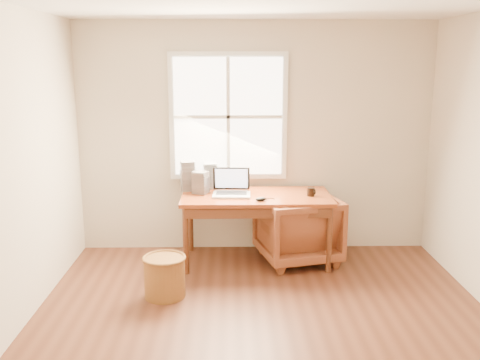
% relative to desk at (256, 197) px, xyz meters
% --- Properties ---
extents(room_shell, '(4.04, 4.54, 2.64)m').
position_rel_desk_xyz_m(room_shell, '(-0.02, -1.64, 0.59)').
color(room_shell, '#572E1E').
rests_on(room_shell, ground).
extents(desk, '(1.60, 0.80, 0.04)m').
position_rel_desk_xyz_m(desk, '(0.00, 0.00, 0.00)').
color(desk, brown).
rests_on(desk, room_shell).
extents(armchair, '(0.97, 0.99, 0.75)m').
position_rel_desk_xyz_m(armchair, '(0.45, -0.00, -0.36)').
color(armchair, brown).
rests_on(armchair, room_shell).
extents(wicker_stool, '(0.42, 0.42, 0.38)m').
position_rel_desk_xyz_m(wicker_stool, '(-0.89, -0.90, -0.54)').
color(wicker_stool, brown).
rests_on(wicker_stool, room_shell).
extents(laptop, '(0.45, 0.48, 0.33)m').
position_rel_desk_xyz_m(laptop, '(-0.27, -0.04, 0.18)').
color(laptop, '#B7BABE').
rests_on(laptop, desk).
extents(mouse, '(0.13, 0.11, 0.04)m').
position_rel_desk_xyz_m(mouse, '(0.04, -0.25, 0.04)').
color(mouse, black).
rests_on(mouse, desk).
extents(coffee_mug, '(0.10, 0.10, 0.09)m').
position_rel_desk_xyz_m(coffee_mug, '(0.58, -0.05, 0.06)').
color(coffee_mug, black).
rests_on(coffee_mug, desk).
extents(cd_stack_a, '(0.16, 0.15, 0.29)m').
position_rel_desk_xyz_m(cd_stack_a, '(-0.50, 0.31, 0.17)').
color(cd_stack_a, '#AEB4BA').
rests_on(cd_stack_a, desk).
extents(cd_stack_b, '(0.19, 0.18, 0.24)m').
position_rel_desk_xyz_m(cd_stack_b, '(-0.60, 0.09, 0.14)').
color(cd_stack_b, '#292A2F').
rests_on(cd_stack_b, desk).
extents(cd_stack_c, '(0.17, 0.16, 0.33)m').
position_rel_desk_xyz_m(cd_stack_c, '(-0.75, 0.21, 0.19)').
color(cd_stack_c, '#ABAAB8').
rests_on(cd_stack_c, desk).
extents(cd_stack_d, '(0.18, 0.16, 0.19)m').
position_rel_desk_xyz_m(cd_stack_d, '(-0.34, 0.36, 0.12)').
color(cd_stack_d, silver).
rests_on(cd_stack_d, desk).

